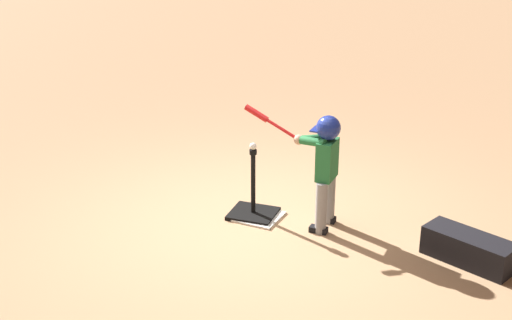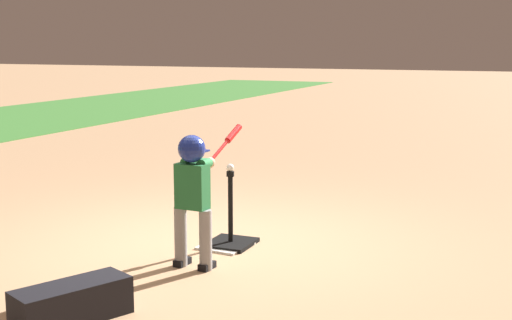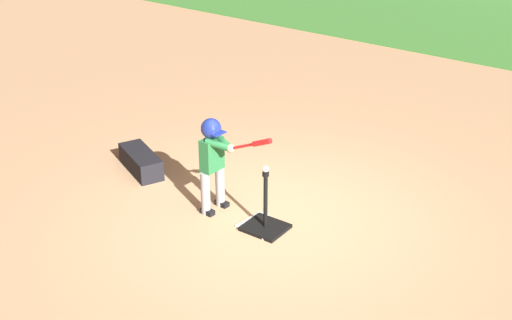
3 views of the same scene
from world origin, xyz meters
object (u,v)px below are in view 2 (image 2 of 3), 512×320
at_px(equipment_bag, 72,302).
at_px(batting_tee, 231,236).
at_px(batter_child, 194,183).
at_px(baseball, 230,168).

bearing_deg(equipment_bag, batting_tee, 18.62).
height_order(batter_child, baseball, batter_child).
bearing_deg(batter_child, baseball, -0.49).
distance_m(batting_tee, equipment_bag, 2.22).
xyz_separation_m(baseball, equipment_bag, (-2.21, 0.24, -0.64)).
distance_m(baseball, equipment_bag, 2.31).
height_order(batting_tee, batter_child, batter_child).
xyz_separation_m(batter_child, baseball, (0.74, -0.01, 0.02)).
relative_size(baseball, equipment_bag, 0.09).
height_order(batter_child, equipment_bag, batter_child).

